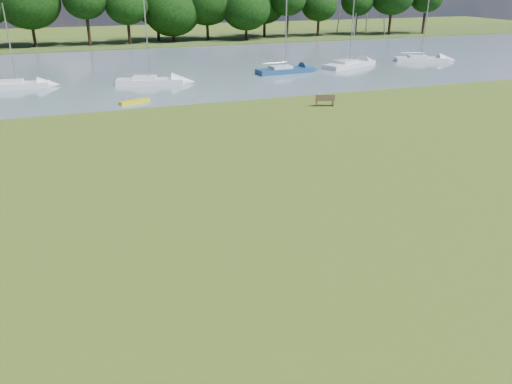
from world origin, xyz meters
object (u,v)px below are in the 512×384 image
object	(u,v)px
kayak	(135,102)
sailboat_6	(284,69)
sailboat_3	(421,58)
sailboat_1	(16,83)
sailboat_0	(149,79)
riverbank_bench	(325,100)
sailboat_4	(349,63)

from	to	relation	value
kayak	sailboat_6	xyz separation A→B (m)	(18.31, 9.77, 0.38)
kayak	sailboat_3	xyz separation A→B (m)	(39.00, 12.18, 0.32)
kayak	sailboat_1	world-z (taller)	sailboat_1
sailboat_0	sailboat_3	distance (m)	36.59
riverbank_bench	sailboat_1	size ratio (longest dim) A/B	0.21
kayak	riverbank_bench	bearing A→B (deg)	-42.02
riverbank_bench	sailboat_0	world-z (taller)	sailboat_0
sailboat_0	sailboat_4	size ratio (longest dim) A/B	0.87
sailboat_4	sailboat_6	distance (m)	9.45
kayak	sailboat_1	xyz separation A→B (m)	(-10.20, 10.91, 0.35)
riverbank_bench	sailboat_1	xyz separation A→B (m)	(-25.35, 17.42, 0.03)
riverbank_bench	sailboat_0	xyz separation A→B (m)	(-12.55, 14.99, 0.02)
riverbank_bench	sailboat_3	size ratio (longest dim) A/B	0.20
sailboat_3	sailboat_0	bearing A→B (deg)	-152.28
riverbank_bench	sailboat_4	size ratio (longest dim) A/B	0.17
riverbank_bench	sailboat_6	bearing A→B (deg)	99.15
sailboat_1	sailboat_3	distance (m)	49.22
sailboat_0	sailboat_4	distance (m)	25.19
riverbank_bench	kayak	distance (m)	16.49
riverbank_bench	kayak	bearing A→B (deg)	176.88
riverbank_bench	sailboat_0	distance (m)	19.55
sailboat_3	sailboat_1	bearing A→B (deg)	-156.62
kayak	sailboat_1	bearing A→B (deg)	114.30
sailboat_1	sailboat_3	bearing A→B (deg)	8.90
sailboat_0	sailboat_6	bearing A→B (deg)	20.37
sailboat_4	sailboat_3	bearing A→B (deg)	-18.11
sailboat_4	sailboat_6	bearing A→B (deg)	166.20
riverbank_bench	sailboat_3	world-z (taller)	sailboat_3
sailboat_0	sailboat_6	distance (m)	15.76
sailboat_0	sailboat_1	xyz separation A→B (m)	(-12.80, 2.44, 0.00)
riverbank_bench	sailboat_3	xyz separation A→B (m)	(23.85, 18.69, -0.00)
riverbank_bench	sailboat_6	world-z (taller)	sailboat_6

